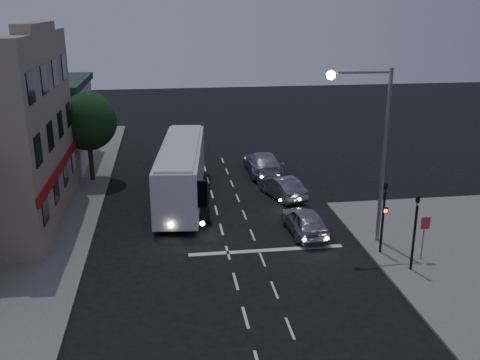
{
  "coord_description": "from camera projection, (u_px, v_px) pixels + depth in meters",
  "views": [
    {
      "loc": [
        -2.83,
        -22.49,
        11.91
      ],
      "look_at": [
        1.34,
        7.05,
        2.2
      ],
      "focal_mm": 40.0,
      "sensor_mm": 36.0,
      "label": 1
    }
  ],
  "objects": [
    {
      "name": "car_suv",
      "position": [
        305.0,
        221.0,
        29.18
      ],
      "size": [
        2.01,
        4.43,
        1.47
      ],
      "primitive_type": "imported",
      "rotation": [
        0.0,
        0.0,
        3.2
      ],
      "color": "#A1A1A9",
      "rests_on": "ground"
    },
    {
      "name": "tour_bus",
      "position": [
        182.0,
        170.0,
        33.98
      ],
      "size": [
        3.73,
        12.18,
        3.67
      ],
      "rotation": [
        0.0,
        0.0,
        -0.11
      ],
      "color": "silver",
      "rests_on": "ground"
    },
    {
      "name": "regulatory_sign",
      "position": [
        424.0,
        231.0,
        25.76
      ],
      "size": [
        0.45,
        0.12,
        2.2
      ],
      "color": "slate",
      "rests_on": "sidewalk_near"
    },
    {
      "name": "road_markings",
      "position": [
        249.0,
        240.0,
        28.52
      ],
      "size": [
        8.0,
        30.55,
        0.01
      ],
      "color": "silver",
      "rests_on": "ground"
    },
    {
      "name": "traffic_signal_side",
      "position": [
        415.0,
        224.0,
        24.46
      ],
      "size": [
        0.18,
        0.15,
        4.1
      ],
      "color": "black",
      "rests_on": "sidewalk_near"
    },
    {
      "name": "car_sedan_a",
      "position": [
        282.0,
        187.0,
        34.81
      ],
      "size": [
        2.64,
        4.55,
        1.42
      ],
      "primitive_type": "imported",
      "rotation": [
        0.0,
        0.0,
        3.43
      ],
      "color": "gray",
      "rests_on": "ground"
    },
    {
      "name": "ground",
      "position": [
        233.0,
        271.0,
        25.24
      ],
      "size": [
        120.0,
        120.0,
        0.0
      ],
      "primitive_type": "plane",
      "color": "black"
    },
    {
      "name": "low_building_north",
      "position": [
        27.0,
        122.0,
        41.23
      ],
      "size": [
        9.4,
        9.4,
        6.5
      ],
      "color": "#C5B49C",
      "rests_on": "sidewalk_far"
    },
    {
      "name": "streetlight",
      "position": [
        373.0,
        137.0,
        26.51
      ],
      "size": [
        3.32,
        0.44,
        9.0
      ],
      "color": "slate",
      "rests_on": "sidewalk_near"
    },
    {
      "name": "traffic_signal_main",
      "position": [
        384.0,
        209.0,
        26.23
      ],
      "size": [
        0.25,
        0.35,
        4.1
      ],
      "color": "black",
      "rests_on": "sidewalk_near"
    },
    {
      "name": "street_tree",
      "position": [
        87.0,
        119.0,
        36.9
      ],
      "size": [
        4.0,
        4.0,
        6.2
      ],
      "color": "black",
      "rests_on": "sidewalk_far"
    },
    {
      "name": "car_sedan_b",
      "position": [
        263.0,
        163.0,
        39.7
      ],
      "size": [
        2.35,
        5.68,
        1.64
      ],
      "primitive_type": "imported",
      "rotation": [
        0.0,
        0.0,
        3.15
      ],
      "color": "#9C9FAC",
      "rests_on": "ground"
    }
  ]
}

